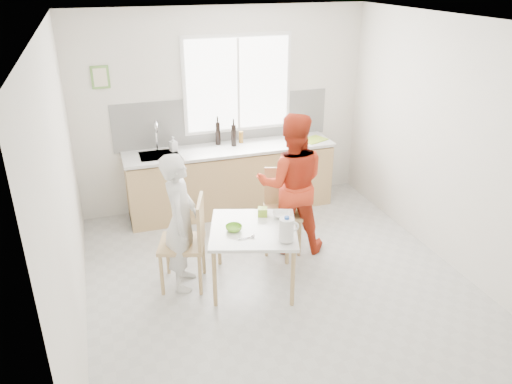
% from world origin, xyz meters
% --- Properties ---
extents(ground, '(4.50, 4.50, 0.00)m').
position_xyz_m(ground, '(0.00, 0.00, 0.00)').
color(ground, '#B7B7B2').
rests_on(ground, ground).
extents(room_shell, '(4.50, 4.50, 4.50)m').
position_xyz_m(room_shell, '(0.00, 0.00, 1.64)').
color(room_shell, silver).
rests_on(room_shell, ground).
extents(window, '(1.50, 0.06, 1.30)m').
position_xyz_m(window, '(0.20, 2.23, 1.70)').
color(window, white).
rests_on(window, room_shell).
extents(backsplash, '(3.00, 0.02, 0.65)m').
position_xyz_m(backsplash, '(0.00, 2.24, 1.23)').
color(backsplash, white).
rests_on(backsplash, room_shell).
extents(picture_frame, '(0.22, 0.03, 0.28)m').
position_xyz_m(picture_frame, '(-1.55, 2.23, 1.90)').
color(picture_frame, '#679C47').
rests_on(picture_frame, room_shell).
extents(kitchen_counter, '(2.84, 0.64, 1.37)m').
position_xyz_m(kitchen_counter, '(-0.00, 1.95, 0.42)').
color(kitchen_counter, tan).
rests_on(kitchen_counter, ground).
extents(dining_table, '(1.11, 1.11, 0.68)m').
position_xyz_m(dining_table, '(-0.26, 0.12, 0.61)').
color(dining_table, white).
rests_on(dining_table, ground).
extents(chair_left, '(0.58, 0.58, 1.00)m').
position_xyz_m(chair_left, '(-0.91, 0.33, 0.55)').
color(chair_left, tan).
rests_on(chair_left, ground).
extents(chair_far, '(0.56, 0.56, 0.97)m').
position_xyz_m(chair_far, '(0.32, 0.80, 0.53)').
color(chair_far, tan).
rests_on(chair_far, ground).
extents(person_white, '(0.51, 0.63, 1.50)m').
position_xyz_m(person_white, '(-0.97, 0.35, 0.75)').
color(person_white, silver).
rests_on(person_white, ground).
extents(person_red, '(0.97, 0.86, 1.69)m').
position_xyz_m(person_red, '(0.39, 0.71, 0.84)').
color(person_red, red).
rests_on(person_red, ground).
extents(bowl_green, '(0.22, 0.22, 0.05)m').
position_xyz_m(bowl_green, '(-0.47, 0.14, 0.70)').
color(bowl_green, '#6FB82A').
rests_on(bowl_green, dining_table).
extents(bowl_white, '(0.25, 0.25, 0.05)m').
position_xyz_m(bowl_white, '(0.10, 0.27, 0.70)').
color(bowl_white, silver).
rests_on(bowl_white, dining_table).
extents(milk_jug, '(0.20, 0.14, 0.26)m').
position_xyz_m(milk_jug, '(-0.04, -0.24, 0.82)').
color(milk_jug, white).
rests_on(milk_jug, dining_table).
extents(green_box, '(0.13, 0.13, 0.09)m').
position_xyz_m(green_box, '(-0.08, 0.36, 0.72)').
color(green_box, '#8BB82A').
rests_on(green_box, dining_table).
extents(spoon, '(0.16, 0.02, 0.01)m').
position_xyz_m(spoon, '(-0.41, -0.06, 0.69)').
color(spoon, '#A5A5AA').
rests_on(spoon, dining_table).
extents(cutting_board, '(0.42, 0.37, 0.01)m').
position_xyz_m(cutting_board, '(1.19, 1.88, 0.93)').
color(cutting_board, '#8EB329').
rests_on(cutting_board, kitchen_counter).
extents(wine_bottle_a, '(0.07, 0.07, 0.32)m').
position_xyz_m(wine_bottle_a, '(-0.12, 2.11, 1.08)').
color(wine_bottle_a, black).
rests_on(wine_bottle_a, kitchen_counter).
extents(wine_bottle_b, '(0.07, 0.07, 0.30)m').
position_xyz_m(wine_bottle_b, '(0.07, 2.00, 1.07)').
color(wine_bottle_b, black).
rests_on(wine_bottle_b, kitchen_counter).
extents(jar_amber, '(0.06, 0.06, 0.16)m').
position_xyz_m(jar_amber, '(0.19, 2.09, 1.00)').
color(jar_amber, brown).
rests_on(jar_amber, kitchen_counter).
extents(soap_bottle, '(0.11, 0.11, 0.19)m').
position_xyz_m(soap_bottle, '(-0.75, 2.05, 1.02)').
color(soap_bottle, '#999999').
rests_on(soap_bottle, kitchen_counter).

